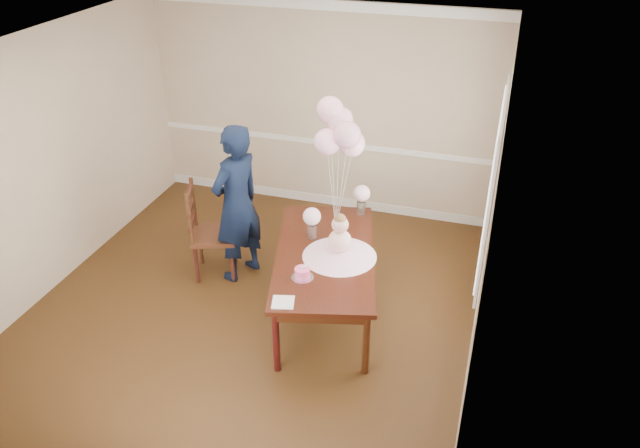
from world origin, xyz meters
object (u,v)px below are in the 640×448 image
at_px(birthday_cake, 302,273).
at_px(dining_chair_seat, 214,235).
at_px(dining_table_top, 325,255).
at_px(woman, 237,204).

bearing_deg(birthday_cake, dining_chair_seat, 148.52).
relative_size(dining_table_top, dining_chair_seat, 4.02).
distance_m(birthday_cake, dining_chair_seat, 1.57).
bearing_deg(dining_table_top, woman, 146.05).
xyz_separation_m(dining_table_top, dining_chair_seat, (-1.39, 0.33, -0.21)).
bearing_deg(dining_chair_seat, woman, -9.61).
distance_m(dining_table_top, dining_chair_seat, 1.44).
relative_size(birthday_cake, woman, 0.08).
distance_m(dining_chair_seat, woman, 0.50).
relative_size(dining_chair_seat, woman, 0.27).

